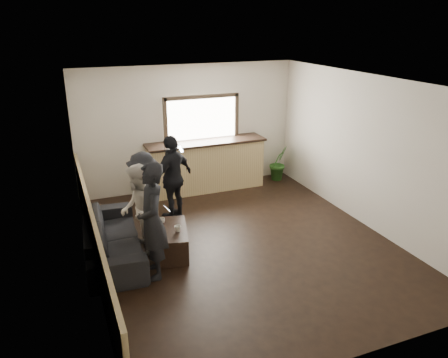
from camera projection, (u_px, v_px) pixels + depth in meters
name	position (u px, v px, depth m)	size (l,w,h in m)	color
ground	(242.00, 243.00, 7.67)	(5.00, 6.00, 0.01)	black
room_shell	(201.00, 169.00, 6.90)	(5.01, 6.01, 2.80)	silver
bar_counter	(206.00, 162.00, 9.90)	(2.70, 0.68, 2.13)	tan
sofa	(112.00, 237.00, 7.18)	(2.25, 0.88, 0.66)	black
coffee_table	(170.00, 241.00, 7.30)	(0.55, 0.99, 0.44)	black
cup_a	(162.00, 221.00, 7.41)	(0.11, 0.11, 0.09)	silver
cup_b	(178.00, 229.00, 7.12)	(0.11, 0.11, 0.10)	silver
potted_plant	(279.00, 163.00, 10.58)	(0.46, 0.37, 0.84)	#2D6623
person_a	(152.00, 221.00, 6.43)	(0.52, 0.70, 1.81)	black
person_b	(139.00, 211.00, 7.10)	(0.73, 0.86, 1.55)	beige
person_c	(144.00, 193.00, 7.87)	(0.84, 1.11, 1.52)	black
person_d	(173.00, 178.00, 8.38)	(1.05, 0.87, 1.67)	black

